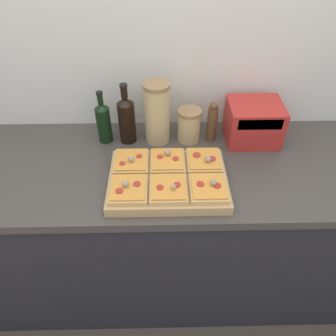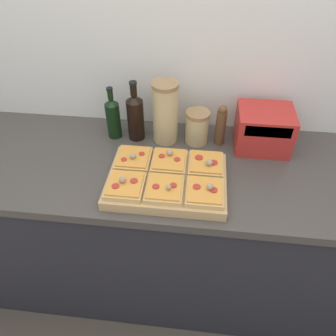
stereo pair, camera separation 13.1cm
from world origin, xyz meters
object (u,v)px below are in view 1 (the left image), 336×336
Objects in this scene: cutting_board at (168,181)px; grain_jar_short at (189,125)px; olive_oil_bottle at (104,122)px; toaster_oven at (253,122)px; wine_bottle at (127,119)px; pepper_mill at (212,122)px; grain_jar_tall at (157,113)px.

grain_jar_short is at bearing 71.54° from cutting_board.
olive_oil_bottle is 0.69m from toaster_oven.
wine_bottle is 1.45× the size of pepper_mill.
toaster_oven is at bearing -0.08° from wine_bottle.
grain_jar_short is at bearing 0.00° from grain_jar_tall.
wine_bottle is at bearing 120.59° from cutting_board.
grain_jar_tall is (0.24, -0.00, 0.04)m from olive_oil_bottle.
olive_oil_bottle is 0.25m from grain_jar_tall.
olive_oil_bottle is 0.87× the size of grain_jar_tall.
olive_oil_bottle is 0.39m from grain_jar_short.
pepper_mill is at bearing 0.00° from olive_oil_bottle.
grain_jar_tall is at bearing 98.04° from cutting_board.
grain_jar_tall reaches higher than cutting_board.
toaster_oven is (0.69, -0.00, -0.01)m from olive_oil_bottle.
grain_jar_tall reaches higher than pepper_mill.
grain_jar_tall reaches higher than toaster_oven.
cutting_board is 0.43m from olive_oil_bottle.
wine_bottle is 0.14m from grain_jar_tall.
cutting_board is 2.37× the size of pepper_mill.
toaster_oven reaches higher than cutting_board.
toaster_oven is (0.44, -0.00, -0.05)m from grain_jar_tall.
pepper_mill reaches higher than cutting_board.
grain_jar_tall is (0.14, -0.00, 0.03)m from wine_bottle.
cutting_board is at bearing -46.90° from olive_oil_bottle.
wine_bottle reaches higher than olive_oil_bottle.
olive_oil_bottle is at bearing 180.00° from pepper_mill.
wine_bottle is at bearing 179.92° from toaster_oven.
grain_jar_short is 0.30m from toaster_oven.
toaster_oven reaches higher than grain_jar_short.
toaster_oven is at bearing -0.16° from grain_jar_short.
cutting_board is 0.37m from wine_bottle.
pepper_mill is (0.50, 0.00, -0.01)m from olive_oil_bottle.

